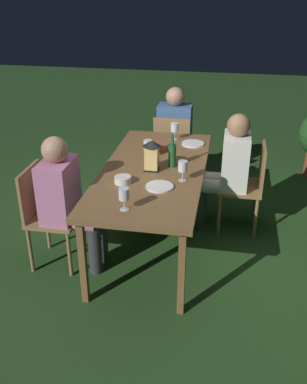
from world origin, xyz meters
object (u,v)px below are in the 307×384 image
at_px(wine_glass_c, 124,195).
at_px(dining_table, 154,174).
at_px(chair_head_near, 173,148).
at_px(bowl_bread, 159,147).
at_px(plate_a, 160,187).
at_px(green_bottle_on_table, 172,155).
at_px(plate_b, 193,144).
at_px(bowl_olives, 123,179).
at_px(person_in_pink, 67,197).
at_px(person_in_cream, 228,167).
at_px(lantern_centerpiece, 152,154).
at_px(person_in_blue, 175,130).
at_px(chair_side_left_b, 47,212).
at_px(wine_glass_d, 183,167).
at_px(chair_side_right_a, 248,183).
at_px(wine_glass_b, 148,146).
at_px(wine_glass_a, 175,128).

bearing_deg(wine_glass_c, dining_table, 174.56).
height_order(chair_head_near, bowl_bread, chair_head_near).
xyz_separation_m(chair_head_near, plate_a, (1.57, 0.11, 0.28)).
distance_m(dining_table, green_bottle_on_table, 0.24).
distance_m(plate_b, bowl_olives, 1.09).
height_order(person_in_pink, bowl_bread, person_in_pink).
distance_m(person_in_cream, bowl_bread, 0.68).
xyz_separation_m(lantern_centerpiece, bowl_bread, (-0.48, -0.02, -0.12)).
bearing_deg(bowl_olives, person_in_cream, 132.74).
bearing_deg(person_in_blue, green_bottle_on_table, 6.46).
bearing_deg(chair_side_left_b, plate_a, 94.65).
bearing_deg(wine_glass_d, green_bottle_on_table, -155.57).
distance_m(chair_side_right_a, wine_glass_d, 0.92).
height_order(dining_table, bowl_bread, bowl_bread).
relative_size(chair_side_right_a, person_in_cream, 0.76).
bearing_deg(wine_glass_d, plate_a, -45.04).
bearing_deg(person_in_cream, wine_glass_b, -74.76).
xyz_separation_m(lantern_centerpiece, bowl_olives, (0.30, -0.18, -0.12)).
xyz_separation_m(person_in_blue, chair_side_left_b, (1.84, -0.83, -0.15)).
bearing_deg(lantern_centerpiece, wine_glass_d, 59.37).
relative_size(lantern_centerpiece, wine_glass_d, 1.57).
height_order(person_in_cream, bowl_olives, person_in_cream).
distance_m(person_in_blue, plate_a, 1.77).
distance_m(chair_head_near, person_in_blue, 0.25).
distance_m(green_bottle_on_table, wine_glass_c, 0.86).
bearing_deg(person_in_pink, lantern_centerpiece, 123.03).
distance_m(wine_glass_c, plate_b, 1.46).
bearing_deg(chair_head_near, bowl_olives, -7.07).
bearing_deg(person_in_pink, chair_head_near, 158.98).
xyz_separation_m(chair_side_left_b, wine_glass_c, (0.33, 0.76, 0.39)).
distance_m(person_in_cream, bowl_olives, 1.13).
bearing_deg(plate_a, chair_side_left_b, -85.35).
relative_size(chair_head_near, bowl_olives, 6.50).
xyz_separation_m(person_in_pink, wine_glass_d, (-0.24, 0.91, 0.23)).
height_order(lantern_centerpiece, plate_b, lantern_centerpiece).
xyz_separation_m(chair_side_right_a, person_in_cream, (0.00, -0.20, 0.15)).
bearing_deg(wine_glass_a, chair_head_near, -170.44).
xyz_separation_m(lantern_centerpiece, wine_glass_a, (-0.80, 0.08, -0.03)).
height_order(person_in_blue, wine_glass_a, person_in_blue).
bearing_deg(dining_table, wine_glass_d, 54.37).
relative_size(chair_side_left_b, wine_glass_c, 5.15).
xyz_separation_m(lantern_centerpiece, green_bottle_on_table, (-0.10, 0.16, -0.04)).
bearing_deg(person_in_blue, plate_b, 20.07).
xyz_separation_m(person_in_pink, wine_glass_a, (-1.20, 0.71, 0.23)).
distance_m(dining_table, lantern_centerpiece, 0.20).
distance_m(wine_glass_c, wine_glass_d, 0.66).
xyz_separation_m(person_in_blue, bowl_olives, (1.73, -0.19, 0.15)).
height_order(wine_glass_c, bowl_bread, wine_glass_c).
height_order(person_in_blue, bowl_olives, person_in_blue).
height_order(green_bottle_on_table, bowl_bread, green_bottle_on_table).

